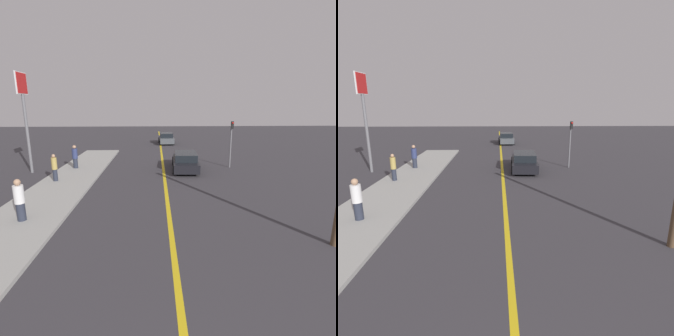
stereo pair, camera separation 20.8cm
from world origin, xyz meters
TOP-DOWN VIEW (x-y plane):
  - road_center_line at (0.00, 18.00)m, footprint 0.20×60.00m
  - sidewalk_left at (-6.10, 13.29)m, footprint 3.34×26.59m
  - car_near_right_lane at (1.64, 18.36)m, footprint 2.10×4.69m
  - car_ahead_center at (0.75, 32.09)m, footprint 1.95×3.89m
  - pedestrian_mid_group at (-6.06, 9.43)m, footprint 0.40×0.40m
  - pedestrian_far_standing at (-6.81, 15.22)m, footprint 0.33×0.33m
  - pedestrian_by_sign at (-6.57, 18.62)m, footprint 0.39×0.39m
  - traffic_light at (5.18, 18.88)m, footprint 0.18×0.40m
  - roadside_sign at (-9.49, 17.95)m, footprint 0.20×1.44m

SIDE VIEW (x-z plane):
  - road_center_line at x=0.00m, z-range 0.00..0.01m
  - sidewalk_left at x=-6.10m, z-range 0.00..0.14m
  - car_near_right_lane at x=1.64m, z-range -0.02..1.30m
  - car_ahead_center at x=0.75m, z-range -0.03..1.33m
  - pedestrian_far_standing at x=-6.81m, z-range 0.15..1.83m
  - pedestrian_by_sign at x=-6.57m, z-range 0.14..1.86m
  - pedestrian_mid_group at x=-6.06m, z-range 0.14..1.88m
  - traffic_light at x=5.18m, z-range 0.44..3.99m
  - roadside_sign at x=-9.49m, z-range 1.48..8.36m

